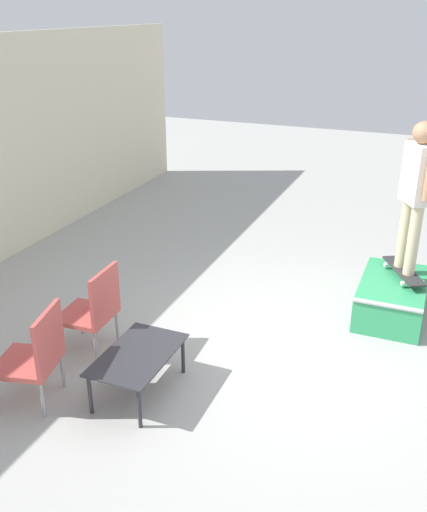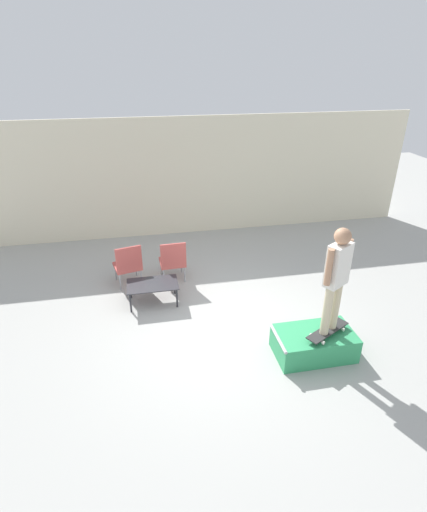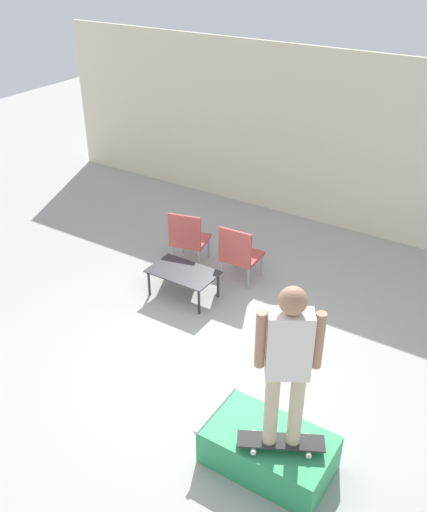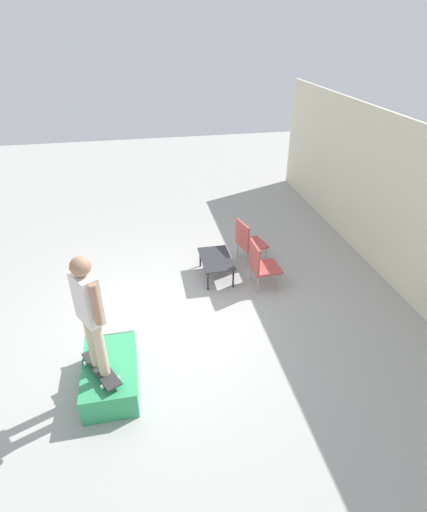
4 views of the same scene
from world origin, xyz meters
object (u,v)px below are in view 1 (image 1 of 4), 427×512
(patio_chair_right, at_px, (94,308))
(skateboard_on_ramp, at_px, (404,271))
(coffee_table, at_px, (138,358))
(patio_chair_left, at_px, (36,354))
(person_skater, at_px, (416,186))
(skate_ramp_box, at_px, (392,298))

(patio_chair_right, bearing_deg, skateboard_on_ramp, 124.16)
(coffee_table, relative_size, patio_chair_left, 1.04)
(person_skater, bearing_deg, skateboard_on_ramp, 0.00)
(skate_ramp_box, bearing_deg, coffee_table, 140.59)
(skate_ramp_box, height_order, person_skater, person_skater)
(skate_ramp_box, distance_m, person_skater, 1.32)
(skateboard_on_ramp, xyz_separation_m, person_skater, (0.00, 0.00, 1.02))
(skate_ramp_box, xyz_separation_m, patio_chair_right, (-1.95, 2.75, 0.29))
(skateboard_on_ramp, relative_size, patio_chair_left, 0.88)
(person_skater, bearing_deg, patio_chair_right, 95.29)
(person_skater, height_order, patio_chair_left, person_skater)
(person_skater, bearing_deg, patio_chair_left, 105.47)
(person_skater, bearing_deg, skate_ramp_box, 121.82)
(skateboard_on_ramp, relative_size, coffee_table, 0.85)
(skateboard_on_ramp, bearing_deg, patio_chair_right, 98.64)
(person_skater, height_order, coffee_table, person_skater)
(skateboard_on_ramp, xyz_separation_m, patio_chair_right, (-2.11, 2.83, -0.00))
(skate_ramp_box, height_order, coffee_table, skate_ramp_box)
(coffee_table, distance_m, patio_chair_left, 0.89)
(skate_ramp_box, xyz_separation_m, person_skater, (0.16, -0.08, 1.30))
(coffee_table, bearing_deg, skateboard_on_ramp, -38.74)
(patio_chair_left, bearing_deg, skateboard_on_ramp, 123.60)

